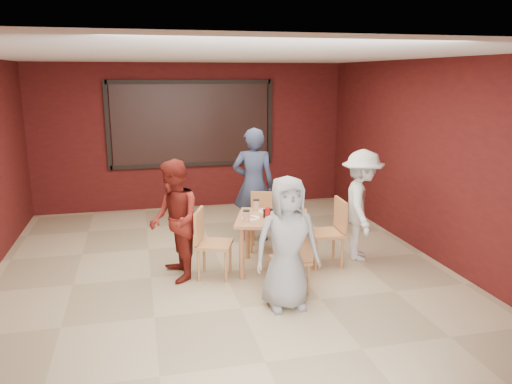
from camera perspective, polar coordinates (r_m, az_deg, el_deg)
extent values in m
plane|color=tan|center=(6.80, -3.71, -9.01)|extent=(7.00, 7.00, 0.00)
cube|color=black|center=(9.76, -7.36, 7.73)|extent=(3.00, 0.02, 1.50)
cube|color=tan|center=(6.64, 1.88, -3.04)|extent=(1.17, 1.17, 0.04)
cylinder|color=tan|center=(7.12, -0.99, -4.96)|extent=(0.07, 0.07, 0.69)
cylinder|color=tan|center=(7.09, 5.01, -5.09)|extent=(0.07, 0.07, 0.69)
cylinder|color=tan|center=(6.43, -1.63, -7.02)|extent=(0.07, 0.07, 0.69)
cylinder|color=tan|center=(6.39, 5.04, -7.18)|extent=(0.07, 0.07, 0.69)
cylinder|color=white|center=(6.36, 2.58, -3.53)|extent=(0.23, 0.23, 0.01)
cone|color=#D88B4C|center=(6.36, 2.58, -3.40)|extent=(0.21, 0.21, 0.02)
cylinder|color=beige|center=(6.30, 3.93, -3.12)|extent=(0.09, 0.09, 0.14)
cylinder|color=black|center=(6.27, 3.94, -2.46)|extent=(0.09, 0.09, 0.01)
cylinder|color=white|center=(6.90, 1.24, -2.17)|extent=(0.23, 0.23, 0.01)
cone|color=#D88B4C|center=(6.90, 1.24, -2.05)|extent=(0.21, 0.21, 0.02)
cylinder|color=beige|center=(6.94, 0.03, -1.53)|extent=(0.09, 0.09, 0.14)
cylinder|color=black|center=(6.92, 0.03, -0.93)|extent=(0.09, 0.09, 0.01)
cylinder|color=white|center=(6.56, -0.59, -2.99)|extent=(0.23, 0.23, 0.01)
cone|color=#D88B4C|center=(6.56, -0.59, -2.86)|extent=(0.21, 0.21, 0.02)
cylinder|color=beige|center=(6.40, -1.11, -2.80)|extent=(0.09, 0.09, 0.14)
cylinder|color=black|center=(6.38, -1.12, -2.15)|extent=(0.09, 0.09, 0.01)
cylinder|color=white|center=(6.71, 4.29, -2.66)|extent=(0.23, 0.23, 0.01)
cone|color=#D88B4C|center=(6.71, 4.30, -2.53)|extent=(0.21, 0.21, 0.02)
cylinder|color=beige|center=(6.84, 4.69, -1.80)|extent=(0.09, 0.09, 0.14)
cylinder|color=black|center=(6.82, 4.70, -1.19)|extent=(0.09, 0.09, 0.01)
cylinder|color=silver|center=(6.61, 2.60, -2.48)|extent=(0.06, 0.06, 0.10)
cylinder|color=silver|center=(6.55, 2.23, -2.69)|extent=(0.05, 0.05, 0.08)
cylinder|color=#B90D0E|center=(6.55, 1.34, -2.42)|extent=(0.07, 0.07, 0.15)
cube|color=black|center=(6.59, 1.39, -2.45)|extent=(0.13, 0.06, 0.11)
cube|color=#C87A4D|center=(6.02, 3.97, -7.77)|extent=(0.43, 0.43, 0.04)
cylinder|color=#C87A4D|center=(6.30, 4.82, -8.94)|extent=(0.03, 0.03, 0.40)
cylinder|color=#C87A4D|center=(6.20, 1.96, -9.30)|extent=(0.03, 0.03, 0.40)
cylinder|color=#C87A4D|center=(6.02, 5.99, -10.05)|extent=(0.03, 0.03, 0.40)
cylinder|color=#C87A4D|center=(5.91, 3.00, -10.46)|extent=(0.03, 0.03, 0.40)
cube|color=#C87A4D|center=(5.78, 4.66, -6.25)|extent=(0.41, 0.06, 0.39)
cube|color=#C87A4D|center=(7.45, 0.87, -3.52)|extent=(0.52, 0.52, 0.04)
cylinder|color=#C87A4D|center=(7.37, -0.52, -5.51)|extent=(0.04, 0.04, 0.40)
cylinder|color=#C87A4D|center=(7.35, 2.09, -5.58)|extent=(0.04, 0.04, 0.40)
cylinder|color=#C87A4D|center=(7.69, -0.30, -4.71)|extent=(0.04, 0.04, 0.40)
cylinder|color=#C87A4D|center=(7.67, 2.20, -4.77)|extent=(0.04, 0.04, 0.40)
cube|color=#C87A4D|center=(7.56, 0.97, -1.40)|extent=(0.40, 0.16, 0.39)
cube|color=#C87A4D|center=(6.48, -4.78, -5.98)|extent=(0.55, 0.55, 0.04)
cylinder|color=#C87A4D|center=(6.37, -3.46, -8.54)|extent=(0.04, 0.04, 0.42)
cylinder|color=#C87A4D|center=(6.69, -2.97, -7.43)|extent=(0.04, 0.04, 0.42)
cylinder|color=#C87A4D|center=(6.43, -6.58, -8.38)|extent=(0.04, 0.04, 0.42)
cylinder|color=#C87A4D|center=(6.75, -5.94, -7.29)|extent=(0.04, 0.04, 0.42)
cube|color=#C87A4D|center=(6.44, -6.54, -3.82)|extent=(0.18, 0.42, 0.41)
cube|color=#C87A4D|center=(6.90, 7.95, -4.69)|extent=(0.48, 0.48, 0.04)
cylinder|color=#C87A4D|center=(7.10, 6.03, -6.19)|extent=(0.04, 0.04, 0.44)
cylinder|color=#C87A4D|center=(6.77, 6.87, -7.20)|extent=(0.04, 0.04, 0.44)
cylinder|color=#C87A4D|center=(7.20, 8.84, -5.99)|extent=(0.04, 0.04, 0.44)
cylinder|color=#C87A4D|center=(6.88, 9.81, -6.96)|extent=(0.04, 0.04, 0.44)
cube|color=#C87A4D|center=(6.89, 9.63, -2.55)|extent=(0.07, 0.45, 0.43)
imported|color=gray|center=(5.56, 3.58, -5.85)|extent=(0.74, 0.48, 1.51)
imported|color=#313A57|center=(7.80, -0.29, 0.84)|extent=(0.74, 0.58, 1.79)
imported|color=maroon|center=(6.38, -9.34, -3.27)|extent=(0.67, 0.82, 1.55)
imported|color=silver|center=(7.17, 11.98, -1.49)|extent=(0.89, 1.15, 1.57)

